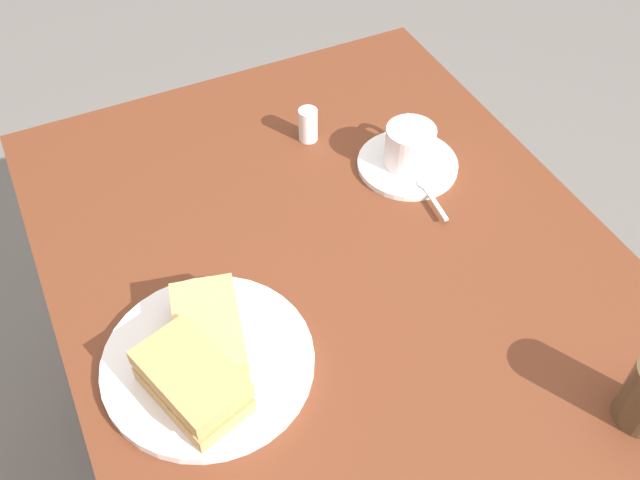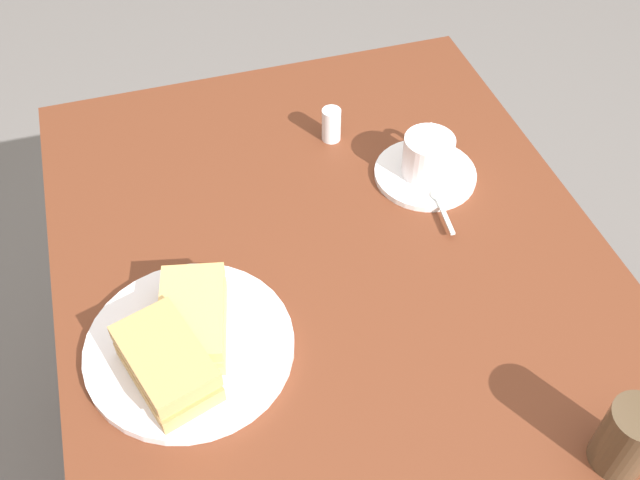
{
  "view_description": "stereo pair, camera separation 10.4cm",
  "coord_description": "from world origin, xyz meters",
  "px_view_note": "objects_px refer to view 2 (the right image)",
  "views": [
    {
      "loc": [
        0.45,
        -0.32,
        1.51
      ],
      "look_at": [
        -0.18,
        -0.02,
        0.74
      ],
      "focal_mm": 40.73,
      "sensor_mm": 36.0,
      "label": 1
    },
    {
      "loc": [
        0.49,
        -0.22,
        1.51
      ],
      "look_at": [
        -0.18,
        -0.02,
        0.74
      ],
      "focal_mm": 40.73,
      "sensor_mm": 36.0,
      "label": 2
    }
  ],
  "objects_px": {
    "sandwich_front": "(193,319)",
    "coffee_cup": "(428,154)",
    "sandwich_back": "(167,363)",
    "spoon": "(440,203)",
    "coffee_saucer": "(425,174)",
    "sandwich_plate": "(190,346)",
    "salt_shaker": "(331,125)",
    "drinking_glass": "(628,438)",
    "dining_table": "(368,395)"
  },
  "relations": [
    {
      "from": "coffee_saucer",
      "to": "dining_table",
      "type": "bearing_deg",
      "value": -33.88
    },
    {
      "from": "coffee_cup",
      "to": "spoon",
      "type": "xyz_separation_m",
      "value": [
        0.08,
        -0.01,
        -0.03
      ]
    },
    {
      "from": "sandwich_back",
      "to": "coffee_saucer",
      "type": "bearing_deg",
      "value": 119.9
    },
    {
      "from": "sandwich_plate",
      "to": "sandwich_front",
      "type": "height_order",
      "value": "sandwich_front"
    },
    {
      "from": "sandwich_back",
      "to": "sandwich_plate",
      "type": "bearing_deg",
      "value": 143.14
    },
    {
      "from": "coffee_saucer",
      "to": "coffee_cup",
      "type": "relative_size",
      "value": 1.57
    },
    {
      "from": "dining_table",
      "to": "salt_shaker",
      "type": "xyz_separation_m",
      "value": [
        -0.42,
        0.08,
        0.15
      ]
    },
    {
      "from": "dining_table",
      "to": "coffee_cup",
      "type": "distance_m",
      "value": 0.38
    },
    {
      "from": "sandwich_back",
      "to": "sandwich_front",
      "type": "bearing_deg",
      "value": 144.91
    },
    {
      "from": "sandwich_back",
      "to": "coffee_cup",
      "type": "relative_size",
      "value": 1.5
    },
    {
      "from": "sandwich_back",
      "to": "spoon",
      "type": "bearing_deg",
      "value": 112.65
    },
    {
      "from": "sandwich_front",
      "to": "spoon",
      "type": "xyz_separation_m",
      "value": [
        -0.13,
        0.4,
        -0.03
      ]
    },
    {
      "from": "dining_table",
      "to": "coffee_saucer",
      "type": "relative_size",
      "value": 7.99
    },
    {
      "from": "coffee_saucer",
      "to": "sandwich_back",
      "type": "bearing_deg",
      "value": -60.1
    },
    {
      "from": "sandwich_plate",
      "to": "salt_shaker",
      "type": "distance_m",
      "value": 0.47
    },
    {
      "from": "sandwich_plate",
      "to": "spoon",
      "type": "xyz_separation_m",
      "value": [
        -0.14,
        0.41,
        0.01
      ]
    },
    {
      "from": "sandwich_plate",
      "to": "sandwich_back",
      "type": "xyz_separation_m",
      "value": [
        0.04,
        -0.03,
        0.04
      ]
    },
    {
      "from": "sandwich_front",
      "to": "salt_shaker",
      "type": "height_order",
      "value": "sandwich_front"
    },
    {
      "from": "spoon",
      "to": "salt_shaker",
      "type": "height_order",
      "value": "salt_shaker"
    },
    {
      "from": "sandwich_front",
      "to": "spoon",
      "type": "relative_size",
      "value": 1.61
    },
    {
      "from": "dining_table",
      "to": "sandwich_back",
      "type": "distance_m",
      "value": 0.31
    },
    {
      "from": "salt_shaker",
      "to": "drinking_glass",
      "type": "bearing_deg",
      "value": 12.43
    },
    {
      "from": "sandwich_plate",
      "to": "drinking_glass",
      "type": "distance_m",
      "value": 0.54
    },
    {
      "from": "coffee_cup",
      "to": "coffee_saucer",
      "type": "bearing_deg",
      "value": -26.21
    },
    {
      "from": "sandwich_front",
      "to": "sandwich_back",
      "type": "xyz_separation_m",
      "value": [
        0.06,
        -0.04,
        0.0
      ]
    },
    {
      "from": "coffee_saucer",
      "to": "salt_shaker",
      "type": "distance_m",
      "value": 0.18
    },
    {
      "from": "sandwich_plate",
      "to": "spoon",
      "type": "relative_size",
      "value": 2.76
    },
    {
      "from": "salt_shaker",
      "to": "sandwich_front",
      "type": "bearing_deg",
      "value": -41.31
    },
    {
      "from": "sandwich_front",
      "to": "salt_shaker",
      "type": "xyz_separation_m",
      "value": [
        -0.33,
        0.29,
        -0.01
      ]
    },
    {
      "from": "drinking_glass",
      "to": "sandwich_plate",
      "type": "bearing_deg",
      "value": -123.3
    },
    {
      "from": "sandwich_plate",
      "to": "salt_shaker",
      "type": "height_order",
      "value": "salt_shaker"
    },
    {
      "from": "coffee_saucer",
      "to": "spoon",
      "type": "relative_size",
      "value": 1.66
    },
    {
      "from": "spoon",
      "to": "dining_table",
      "type": "bearing_deg",
      "value": -41.04
    },
    {
      "from": "sandwich_plate",
      "to": "coffee_saucer",
      "type": "distance_m",
      "value": 0.47
    },
    {
      "from": "sandwich_plate",
      "to": "spoon",
      "type": "bearing_deg",
      "value": 109.21
    },
    {
      "from": "sandwich_plate",
      "to": "sandwich_back",
      "type": "height_order",
      "value": "sandwich_back"
    },
    {
      "from": "sandwich_back",
      "to": "drinking_glass",
      "type": "distance_m",
      "value": 0.54
    },
    {
      "from": "sandwich_plate",
      "to": "dining_table",
      "type": "bearing_deg",
      "value": 73.23
    },
    {
      "from": "dining_table",
      "to": "sandwich_plate",
      "type": "bearing_deg",
      "value": -106.77
    },
    {
      "from": "sandwich_front",
      "to": "coffee_cup",
      "type": "xyz_separation_m",
      "value": [
        -0.2,
        0.41,
        0.01
      ]
    },
    {
      "from": "sandwich_back",
      "to": "coffee_cup",
      "type": "distance_m",
      "value": 0.52
    },
    {
      "from": "sandwich_plate",
      "to": "coffee_saucer",
      "type": "relative_size",
      "value": 1.66
    },
    {
      "from": "sandwich_back",
      "to": "drinking_glass",
      "type": "height_order",
      "value": "drinking_glass"
    },
    {
      "from": "dining_table",
      "to": "salt_shaker",
      "type": "relative_size",
      "value": 22.01
    },
    {
      "from": "spoon",
      "to": "coffee_cup",
      "type": "bearing_deg",
      "value": 173.6
    },
    {
      "from": "sandwich_plate",
      "to": "coffee_cup",
      "type": "bearing_deg",
      "value": 117.57
    },
    {
      "from": "sandwich_front",
      "to": "salt_shaker",
      "type": "bearing_deg",
      "value": 138.69
    },
    {
      "from": "dining_table",
      "to": "salt_shaker",
      "type": "height_order",
      "value": "salt_shaker"
    },
    {
      "from": "coffee_cup",
      "to": "drinking_glass",
      "type": "bearing_deg",
      "value": 2.82
    },
    {
      "from": "spoon",
      "to": "coffee_saucer",
      "type": "bearing_deg",
      "value": 174.1
    }
  ]
}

